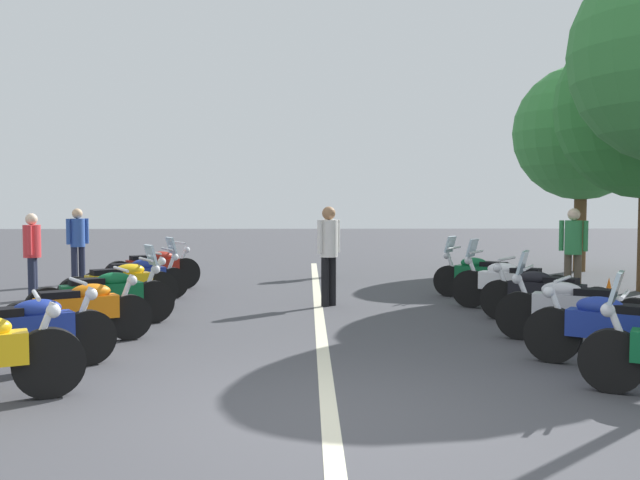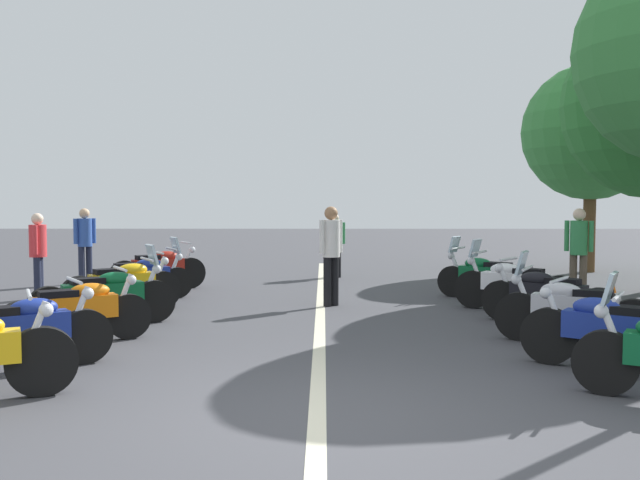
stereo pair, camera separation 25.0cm
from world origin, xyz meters
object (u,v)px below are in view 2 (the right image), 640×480
at_px(traffic_cone_0, 613,297).
at_px(roadside_tree_1, 591,132).
at_px(motorcycle_left_row_2, 78,310).
at_px(motorcycle_left_row_6, 159,268).
at_px(motorcycle_right_row_2, 573,309).
at_px(bystander_0, 579,246).
at_px(motorcycle_left_row_5, 142,277).
at_px(bystander_1, 38,249).
at_px(motorcycle_right_row_4, 514,284).
at_px(bystander_2, 85,239).
at_px(bystander_4, 331,247).
at_px(motorcycle_right_row_3, 547,296).
at_px(motorcycle_left_row_1, 19,331).
at_px(bystander_3, 335,240).
at_px(motorcycle_right_row_5, 485,276).
at_px(motorcycle_right_row_1, 611,331).
at_px(motorcycle_left_row_3, 105,295).
at_px(motorcycle_left_row_4, 123,285).

xyz_separation_m(traffic_cone_0, roadside_tree_1, (6.89, -2.21, 3.38)).
distance_m(motorcycle_left_row_2, motorcycle_left_row_6, 5.49).
distance_m(motorcycle_left_row_6, traffic_cone_0, 8.83).
height_order(motorcycle_right_row_2, bystander_0, bystander_0).
distance_m(motorcycle_left_row_5, bystander_1, 2.07).
distance_m(motorcycle_left_row_2, motorcycle_right_row_4, 7.02).
height_order(motorcycle_left_row_5, traffic_cone_0, motorcycle_left_row_5).
bearing_deg(bystander_2, motorcycle_left_row_5, -7.78).
bearing_deg(bystander_2, motorcycle_left_row_6, 14.94).
distance_m(bystander_4, roadside_tree_1, 9.45).
relative_size(motorcycle_left_row_5, roadside_tree_1, 0.34).
xyz_separation_m(traffic_cone_0, bystander_2, (4.30, 10.21, 0.71)).
bearing_deg(motorcycle_right_row_3, motorcycle_left_row_1, 61.63).
bearing_deg(bystander_0, bystander_3, -101.14).
distance_m(motorcycle_right_row_2, roadside_tree_1, 10.52).
bearing_deg(motorcycle_right_row_2, roadside_tree_1, -84.54).
bearing_deg(motorcycle_right_row_4, motorcycle_left_row_1, 65.58).
bearing_deg(bystander_2, motorcycle_right_row_5, 29.25).
xyz_separation_m(motorcycle_right_row_1, roadside_tree_1, (10.72, -3.82, 3.21)).
height_order(motorcycle_right_row_3, bystander_4, bystander_4).
bearing_deg(bystander_1, motorcycle_left_row_3, -62.91).
distance_m(motorcycle_left_row_5, bystander_2, 3.37).
bearing_deg(bystander_4, motorcycle_right_row_5, -116.36).
relative_size(motorcycle_right_row_2, roadside_tree_1, 0.35).
xyz_separation_m(motorcycle_right_row_1, motorcycle_right_row_5, (5.62, 0.09, -0.00)).
xyz_separation_m(motorcycle_left_row_6, motorcycle_right_row_4, (-2.80, -6.71, 0.01)).
relative_size(traffic_cone_0, bystander_4, 0.34).
distance_m(motorcycle_left_row_4, roadside_tree_1, 12.73).
distance_m(traffic_cone_0, bystander_1, 10.41).
xyz_separation_m(motorcycle_right_row_1, motorcycle_right_row_2, (1.42, -0.08, 0.01)).
height_order(motorcycle_left_row_5, bystander_4, bystander_4).
relative_size(motorcycle_right_row_1, bystander_4, 0.99).
height_order(motorcycle_right_row_3, motorcycle_right_row_5, motorcycle_right_row_5).
xyz_separation_m(motorcycle_right_row_2, bystander_4, (3.36, 3.12, 0.58)).
bearing_deg(motorcycle_left_row_4, motorcycle_right_row_5, -21.77).
height_order(motorcycle_right_row_3, bystander_3, bystander_3).
bearing_deg(motorcycle_right_row_1, motorcycle_right_row_3, -59.27).
xyz_separation_m(motorcycle_left_row_1, motorcycle_right_row_4, (4.19, -6.60, 0.02)).
relative_size(motorcycle_left_row_2, bystander_1, 1.07).
bearing_deg(bystander_2, motorcycle_right_row_4, 21.07).
xyz_separation_m(motorcycle_left_row_1, traffic_cone_0, (3.86, -8.16, -0.17)).
relative_size(motorcycle_left_row_2, bystander_2, 1.04).
bearing_deg(bystander_4, bystander_3, -44.01).
distance_m(motorcycle_left_row_4, motorcycle_right_row_5, 6.66).
height_order(motorcycle_left_row_5, motorcycle_right_row_1, motorcycle_left_row_5).
bearing_deg(bystander_3, bystander_2, 120.06).
xyz_separation_m(motorcycle_left_row_3, bystander_0, (2.82, -8.12, 0.55)).
bearing_deg(bystander_0, motorcycle_left_row_4, -51.21).
height_order(motorcycle_left_row_2, motorcycle_left_row_3, motorcycle_left_row_3).
bearing_deg(motorcycle_right_row_3, bystander_0, -79.93).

